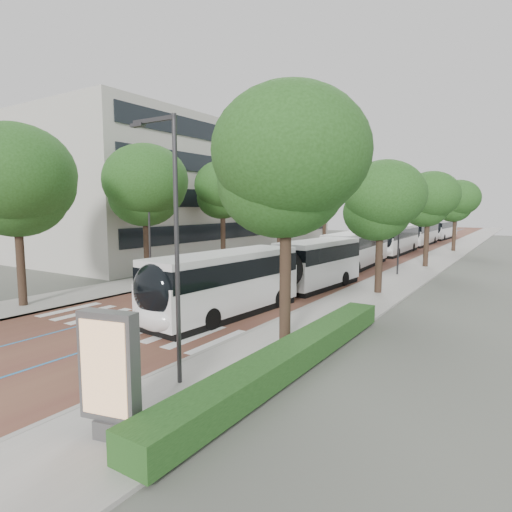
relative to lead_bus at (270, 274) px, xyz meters
The scene contains 22 objects.
ground 9.10m from the lead_bus, 110.79° to the right, with size 160.00×160.00×0.00m, color #51544C.
road 31.83m from the lead_bus, 95.74° to the left, with size 11.00×140.00×0.02m, color #562D26.
sidewalk_left 33.42m from the lead_bus, 108.66° to the left, with size 4.00×140.00×0.12m, color #999590.
sidewalk_right 31.96m from the lead_bus, 82.22° to the left, with size 4.00×140.00×0.12m, color #999590.
kerb_left 32.86m from the lead_bus, 105.51° to the left, with size 0.20×140.00×0.14m, color gray.
kerb_right 31.76m from the lead_bus, 85.62° to the left, with size 0.20×140.00×0.14m, color gray.
zebra_crossing 8.11m from the lead_bus, 112.00° to the right, with size 10.55×3.60×0.01m.
lane_line_left 32.02m from the lead_bus, 98.59° to the left, with size 0.12×126.00×0.01m, color #2373B1.
lane_line_right 31.71m from the lead_bus, 92.86° to the left, with size 0.12×126.00×0.01m, color #2373B1.
office_building 30.45m from the lead_bus, 139.10° to the left, with size 18.11×40.00×14.00m.
hedge 10.32m from the lead_bus, 54.74° to the right, with size 1.20×14.00×0.80m, color #183C14.
streetlight_near 12.30m from the lead_bus, 73.17° to the right, with size 1.82×0.20×8.00m.
streetlight_far 14.41m from the lead_bus, 75.83° to the left, with size 1.82×0.20×8.00m.
lamp_post_left 9.62m from the lead_bus, behind, with size 0.14×0.14×8.00m, color #323235.
trees_left 19.08m from the lead_bus, 125.46° to the left, with size 6.19×60.91×9.66m.
trees_right 12.55m from the lead_bus, 67.28° to the left, with size 5.87×47.43×9.36m.
lead_bus is the anchor object (origin of this frame).
bus_queued_0 15.84m from the lead_bus, 92.39° to the left, with size 3.08×12.50×3.20m.
bus_queued_1 29.23m from the lead_bus, 91.57° to the left, with size 2.69×12.43×3.20m.
bus_queued_2 42.50m from the lead_bus, 91.12° to the left, with size 2.59×12.41×3.20m.
bus_queued_3 56.36m from the lead_bus, 90.42° to the left, with size 3.05×12.49×3.20m.
ad_panel 15.21m from the lead_bus, 73.03° to the right, with size 1.49×0.71×3.00m.
Camera 1 is at (15.60, -12.28, 5.49)m, focal length 30.00 mm.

